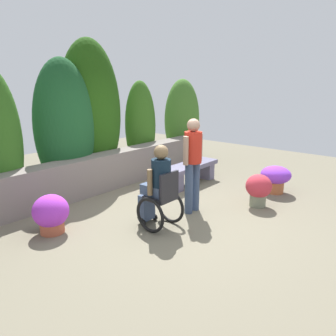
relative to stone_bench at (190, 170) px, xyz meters
The scene contains 9 objects.
ground_plane 1.99m from the stone_bench, 151.61° to the right, with size 13.46×13.46×0.00m, color #6B6552.
stone_retaining_wall 2.10m from the stone_bench, 145.46° to the left, with size 7.25×0.43×0.77m, color slate.
hedge_backdrop 2.68m from the stone_bench, 135.09° to the left, with size 8.12×1.16×3.15m.
stone_bench is the anchor object (origin of this frame).
person_in_wheelchair 2.36m from the stone_bench, 155.76° to the right, with size 0.53×0.66×1.33m.
person_standing_companion 1.74m from the stone_bench, 142.42° to the right, with size 0.49×0.30×1.64m.
flower_pot_purple_near 3.34m from the stone_bench, behind, with size 0.54×0.54×0.60m.
flower_pot_terracotta_by_wall 1.79m from the stone_bench, 99.37° to the right, with size 0.47×0.47×0.61m.
flower_pot_red_accent 1.82m from the stone_bench, 69.01° to the right, with size 0.61×0.61×0.56m.
Camera 1 is at (-3.96, -3.23, 2.24)m, focal length 34.85 mm.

